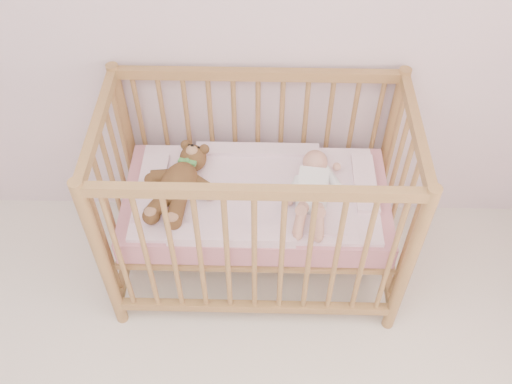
# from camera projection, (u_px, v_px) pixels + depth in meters

# --- Properties ---
(crib) EXTENTS (1.36, 0.76, 1.00)m
(crib) POSITION_uv_depth(u_px,v_px,m) (256.00, 201.00, 2.65)
(crib) COLOR olive
(crib) RESTS_ON floor
(mattress) EXTENTS (1.22, 0.62, 0.13)m
(mattress) POSITION_uv_depth(u_px,v_px,m) (256.00, 203.00, 2.67)
(mattress) COLOR #D38490
(mattress) RESTS_ON crib
(blanket) EXTENTS (1.10, 0.58, 0.06)m
(blanket) POSITION_uv_depth(u_px,v_px,m) (256.00, 192.00, 2.61)
(blanket) COLOR #F7AAC7
(blanket) RESTS_ON mattress
(baby) EXTENTS (0.31, 0.55, 0.13)m
(baby) POSITION_uv_depth(u_px,v_px,m) (313.00, 186.00, 2.54)
(baby) COLOR white
(baby) RESTS_ON blanket
(teddy_bear) EXTENTS (0.48, 0.58, 0.14)m
(teddy_bear) POSITION_uv_depth(u_px,v_px,m) (179.00, 182.00, 2.54)
(teddy_bear) COLOR brown
(teddy_bear) RESTS_ON blanket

